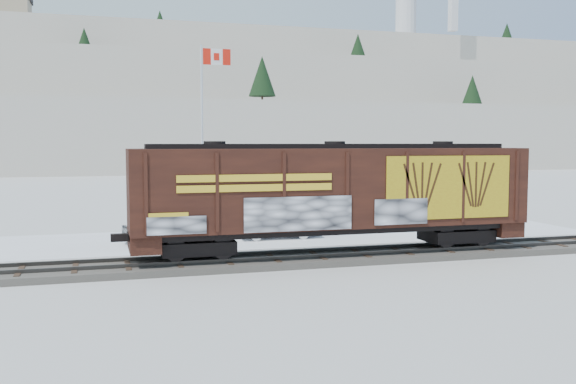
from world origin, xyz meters
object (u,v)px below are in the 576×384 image
object	(u,v)px
flagpole	(204,159)
hopper_railcar	(335,192)
car_dark	(342,218)
car_silver	(163,229)
car_white	(278,225)

from	to	relation	value
flagpole	hopper_railcar	bearing A→B (deg)	-75.67
car_dark	hopper_railcar	bearing A→B (deg)	133.67
car_silver	car_white	world-z (taller)	car_white
car_dark	car_silver	bearing A→B (deg)	74.76
car_silver	car_white	xyz separation A→B (m)	(6.03, -0.33, 0.02)
car_white	car_dark	xyz separation A→B (m)	(4.37, 1.79, 0.00)
car_white	car_dark	distance (m)	4.72
flagpole	car_white	bearing A→B (deg)	-69.11
hopper_railcar	car_white	bearing A→B (deg)	96.65
flagpole	car_dark	bearing A→B (deg)	-37.58
flagpole	car_dark	xyz separation A→B (m)	(7.15, -5.50, -3.36)
car_silver	car_white	bearing A→B (deg)	-107.67
flagpole	car_dark	world-z (taller)	flagpole
hopper_railcar	car_white	xyz separation A→B (m)	(-0.77, 6.64, -2.28)
flagpole	car_dark	size ratio (longest dim) A/B	2.24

